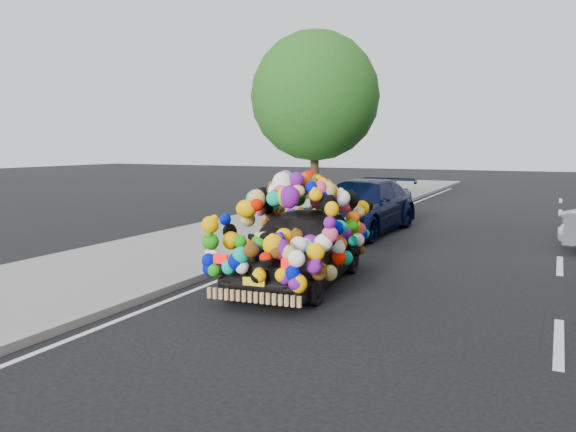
# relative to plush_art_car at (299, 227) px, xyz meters

# --- Properties ---
(ground) EXTENTS (100.00, 100.00, 0.00)m
(ground) POSITION_rel_plush_art_car_xyz_m (0.62, -1.40, -1.01)
(ground) COLOR black
(ground) RESTS_ON ground
(sidewalk) EXTENTS (4.00, 60.00, 0.12)m
(sidewalk) POSITION_rel_plush_art_car_xyz_m (-3.68, -1.40, -0.95)
(sidewalk) COLOR gray
(sidewalk) RESTS_ON ground
(kerb) EXTENTS (0.15, 60.00, 0.13)m
(kerb) POSITION_rel_plush_art_car_xyz_m (-1.73, -1.40, -0.95)
(kerb) COLOR gray
(kerb) RESTS_ON ground
(lane_markings) EXTENTS (6.00, 50.00, 0.01)m
(lane_markings) POSITION_rel_plush_art_car_xyz_m (4.22, -1.40, -1.01)
(lane_markings) COLOR silver
(lane_markings) RESTS_ON ground
(tree_near_sidewalk) EXTENTS (4.20, 4.20, 6.13)m
(tree_near_sidewalk) POSITION_rel_plush_art_car_xyz_m (-3.18, 8.10, 3.01)
(tree_near_sidewalk) COLOR #332114
(tree_near_sidewalk) RESTS_ON ground
(plush_art_car) EXTENTS (2.33, 4.31, 2.00)m
(plush_art_car) POSITION_rel_plush_art_car_xyz_m (0.00, 0.00, 0.00)
(plush_art_car) COLOR black
(plush_art_car) RESTS_ON ground
(navy_sedan) EXTENTS (2.33, 5.19, 1.48)m
(navy_sedan) POSITION_rel_plush_art_car_xyz_m (-0.88, 6.07, -0.28)
(navy_sedan) COLOR black
(navy_sedan) RESTS_ON ground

